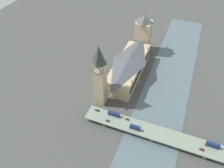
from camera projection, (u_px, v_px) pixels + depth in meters
ground_plane at (140, 83)px, 257.94m from camera, size 600.00×600.00×0.00m
river_water at (166, 89)px, 249.39m from camera, size 50.57×360.00×0.30m
parliament_hall at (129, 67)px, 259.07m from camera, size 28.86×87.47×26.66m
clock_tower at (100, 75)px, 210.13m from camera, size 11.55×11.55×70.66m
victoria_tower at (143, 34)px, 289.69m from camera, size 19.55×19.55×56.21m
road_bridge at (153, 132)px, 200.79m from camera, size 133.14×16.89×5.86m
double_decker_bus_lead at (135, 127)px, 200.25m from camera, size 10.02×2.53×4.95m
double_decker_bus_mid at (213, 145)px, 186.77m from camera, size 11.34×2.57×4.97m
double_decker_bus_rear at (114, 114)px, 211.90m from camera, size 11.91×2.59×5.00m
car_northbound_lead at (108, 121)px, 208.37m from camera, size 3.94×1.81×1.42m
car_northbound_mid at (127, 119)px, 209.70m from camera, size 4.15×1.79×1.24m
car_northbound_tail at (97, 110)px, 217.94m from camera, size 4.71×1.77×1.27m
car_southbound_lead at (202, 149)px, 185.82m from camera, size 4.09×1.87×1.47m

